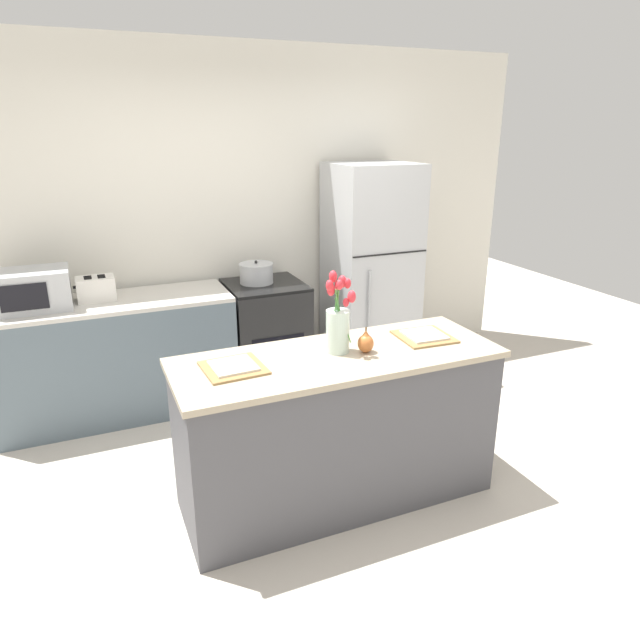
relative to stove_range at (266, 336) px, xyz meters
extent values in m
plane|color=beige|center=(-0.10, -1.60, -0.44)|extent=(10.00, 10.00, 0.00)
cube|color=silver|center=(-0.10, 0.40, 0.91)|extent=(5.20, 0.08, 2.70)
cube|color=#4C4C51|center=(-0.10, -1.60, -0.01)|extent=(1.76, 0.62, 0.87)
cube|color=tan|center=(-0.10, -1.60, 0.44)|extent=(1.80, 0.66, 0.03)
cube|color=slate|center=(-1.16, 0.00, -0.01)|extent=(1.68, 0.60, 0.86)
cube|color=beige|center=(-1.16, 0.00, 0.43)|extent=(1.68, 0.60, 0.03)
cube|color=black|center=(0.00, 0.00, -0.01)|extent=(0.60, 0.60, 0.87)
cube|color=black|center=(0.00, 0.00, 0.43)|extent=(0.60, 0.60, 0.02)
cube|color=black|center=(0.00, -0.30, -0.04)|extent=(0.42, 0.01, 0.28)
cube|color=#B7BABC|center=(0.95, 0.00, 0.45)|extent=(0.68, 0.64, 1.79)
cube|color=black|center=(0.95, -0.32, 0.67)|extent=(0.67, 0.01, 0.01)
cylinder|color=#B2B5B7|center=(0.76, -0.34, 0.17)|extent=(0.02, 0.02, 0.78)
cylinder|color=silver|center=(-0.08, -1.56, 0.58)|extent=(0.13, 0.13, 0.24)
cylinder|color=#4C9342|center=(-0.06, -1.55, 0.67)|extent=(0.09, 0.03, 0.30)
ellipsoid|color=red|center=(-0.02, -1.54, 0.84)|extent=(0.04, 0.04, 0.06)
cylinder|color=#4C9342|center=(-0.08, -1.55, 0.67)|extent=(0.07, 0.06, 0.30)
ellipsoid|color=red|center=(-0.04, -1.52, 0.84)|extent=(0.05, 0.05, 0.07)
cylinder|color=#4C9342|center=(-0.08, -1.55, 0.66)|extent=(0.02, 0.04, 0.29)
ellipsoid|color=red|center=(-0.07, -1.53, 0.83)|extent=(0.04, 0.04, 0.05)
cylinder|color=#4C9342|center=(-0.09, -1.55, 0.69)|extent=(0.03, 0.05, 0.34)
ellipsoid|color=red|center=(-0.10, -1.52, 0.88)|extent=(0.04, 0.04, 0.07)
cylinder|color=#4C9342|center=(-0.11, -1.55, 0.66)|extent=(0.04, 0.01, 0.27)
ellipsoid|color=red|center=(-0.12, -1.55, 0.81)|extent=(0.04, 0.04, 0.07)
cylinder|color=#4C9342|center=(-0.11, -1.56, 0.67)|extent=(0.06, 0.02, 0.30)
ellipsoid|color=red|center=(-0.14, -1.57, 0.84)|extent=(0.04, 0.04, 0.06)
cylinder|color=#4C9342|center=(-0.09, -1.58, 0.68)|extent=(0.03, 0.07, 0.32)
ellipsoid|color=red|center=(-0.10, -1.61, 0.85)|extent=(0.04, 0.04, 0.05)
cylinder|color=#4C9342|center=(-0.08, -1.58, 0.63)|extent=(0.03, 0.08, 0.22)
ellipsoid|color=red|center=(-0.07, -1.62, 0.76)|extent=(0.03, 0.03, 0.05)
cylinder|color=#4C9342|center=(-0.07, -1.58, 0.65)|extent=(0.07, 0.09, 0.24)
ellipsoid|color=red|center=(-0.04, -1.62, 0.79)|extent=(0.04, 0.04, 0.07)
ellipsoid|color=#C66B33|center=(0.05, -1.63, 0.51)|extent=(0.09, 0.09, 0.10)
cone|color=#C66B33|center=(0.05, -1.63, 0.57)|extent=(0.05, 0.05, 0.04)
cylinder|color=brown|center=(0.05, -1.63, 0.59)|extent=(0.01, 0.01, 0.02)
cube|color=olive|center=(-0.67, -1.56, 0.46)|extent=(0.32, 0.32, 0.01)
cube|color=silver|center=(-0.67, -1.56, 0.48)|extent=(0.23, 0.23, 0.01)
cube|color=olive|center=(0.47, -1.56, 0.46)|extent=(0.32, 0.32, 0.01)
cube|color=silver|center=(0.47, -1.56, 0.48)|extent=(0.23, 0.23, 0.01)
cube|color=silver|center=(-1.25, 0.05, 0.53)|extent=(0.26, 0.18, 0.17)
cube|color=black|center=(-1.29, 0.05, 0.62)|extent=(0.05, 0.11, 0.01)
cube|color=black|center=(-1.20, 0.05, 0.62)|extent=(0.05, 0.11, 0.01)
cube|color=black|center=(-1.39, 0.05, 0.56)|extent=(0.02, 0.02, 0.02)
cylinder|color=#B2B5B7|center=(-0.05, 0.05, 0.52)|extent=(0.26, 0.26, 0.14)
cylinder|color=#B2B5B7|center=(-0.05, 0.05, 0.60)|extent=(0.27, 0.27, 0.01)
sphere|color=black|center=(-0.05, 0.05, 0.62)|extent=(0.02, 0.02, 0.02)
cube|color=#B7BABC|center=(-1.65, 0.00, 0.58)|extent=(0.48, 0.36, 0.27)
cube|color=black|center=(-1.69, -0.18, 0.58)|extent=(0.29, 0.01, 0.18)
camera|label=1|loc=(-1.32, -4.19, 1.64)|focal=32.00mm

